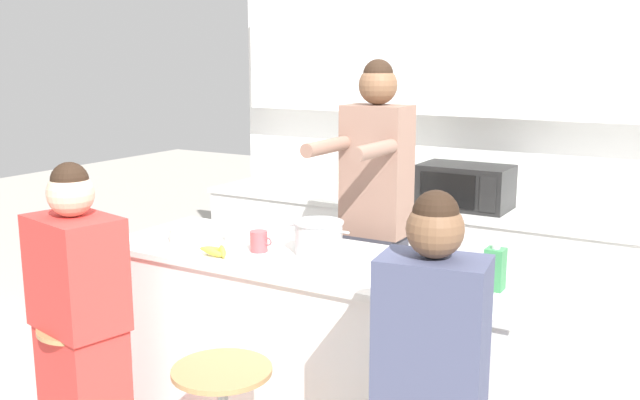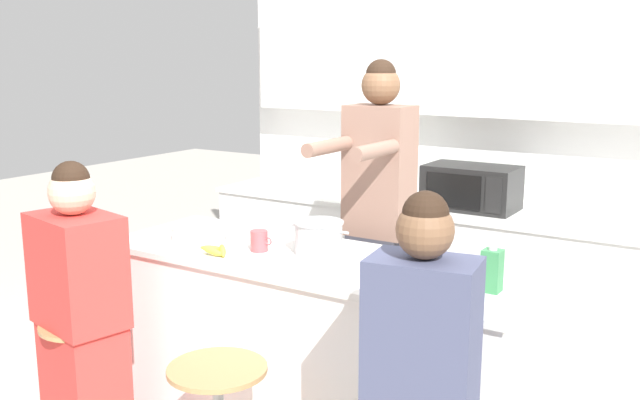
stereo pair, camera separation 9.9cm
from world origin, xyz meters
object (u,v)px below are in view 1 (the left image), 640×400
banana_bunch (216,251)px  juice_carton (495,269)px  person_cooking (375,232)px  kitchen_island (312,351)px  bar_stool_leftmost (86,384)px  microwave (465,187)px  cooking_pot (318,237)px  coffee_cup_near (259,241)px  fruit_bowl (191,234)px  person_wrapped_blanket (80,325)px  coffee_cup_far (234,233)px  potted_plant (362,178)px

banana_bunch → juice_carton: (1.24, 0.18, 0.06)m
person_cooking → juice_carton: size_ratio=9.96×
kitchen_island → bar_stool_leftmost: (-0.82, -0.63, -0.10)m
banana_bunch → microwave: 1.79m
bar_stool_leftmost → cooking_pot: size_ratio=2.03×
person_cooking → coffee_cup_near: 0.70m
juice_carton → person_cooking: bearing=143.0°
fruit_bowl → banana_bunch: size_ratio=1.34×
kitchen_island → bar_stool_leftmost: size_ratio=3.13×
kitchen_island → bar_stool_leftmost: kitchen_island is taller
microwave → cooking_pot: bearing=-98.3°
person_cooking → juice_carton: (0.83, -0.62, 0.09)m
bar_stool_leftmost → person_wrapped_blanket: bearing=-65.4°
kitchen_island → banana_bunch: 0.66m
person_wrapped_blanket → fruit_bowl: bearing=88.1°
coffee_cup_far → banana_bunch: coffee_cup_far is taller
fruit_bowl → potted_plant: 1.59m
cooking_pot → person_cooking: bearing=86.5°
bar_stool_leftmost → potted_plant: size_ratio=3.07×
kitchen_island → banana_bunch: bearing=-150.2°
bar_stool_leftmost → coffee_cup_near: bearing=45.8°
bar_stool_leftmost → potted_plant: potted_plant is taller
fruit_bowl → microwave: microwave is taller
coffee_cup_far → bar_stool_leftmost: bearing=-119.7°
bar_stool_leftmost → coffee_cup_near: (0.56, 0.58, 0.61)m
kitchen_island → banana_bunch: size_ratio=12.77×
kitchen_island → banana_bunch: banana_bunch is taller
fruit_bowl → coffee_cup_far: (0.21, 0.08, 0.02)m
fruit_bowl → banana_bunch: 0.32m
fruit_bowl → juice_carton: juice_carton is taller
person_cooking → microwave: size_ratio=3.32×
coffee_cup_far → potted_plant: 1.51m
coffee_cup_far → coffee_cup_near: bearing=-18.8°
bar_stool_leftmost → person_wrapped_blanket: (0.01, -0.02, 0.29)m
microwave → fruit_bowl: bearing=-119.4°
fruit_bowl → banana_bunch: bearing=-29.1°
person_wrapped_blanket → fruit_bowl: size_ratio=6.51×
banana_bunch → juice_carton: bearing=8.3°
person_wrapped_blanket → potted_plant: size_ratio=6.53×
fruit_bowl → bar_stool_leftmost: bearing=-105.5°
person_wrapped_blanket → fruit_bowl: person_wrapped_blanket is taller
bar_stool_leftmost → coffee_cup_far: size_ratio=5.49×
person_cooking → microwave: bearing=78.8°
cooking_pot → microwave: size_ratio=0.59×
coffee_cup_near → bar_stool_leftmost: bearing=-134.2°
cooking_pot → person_wrapped_blanket: bearing=-138.6°
kitchen_island → juice_carton: 1.02m
kitchen_island → person_wrapped_blanket: bearing=-141.1°
person_wrapped_blanket → juice_carton: 1.81m
cooking_pot → fruit_bowl: cooking_pot is taller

